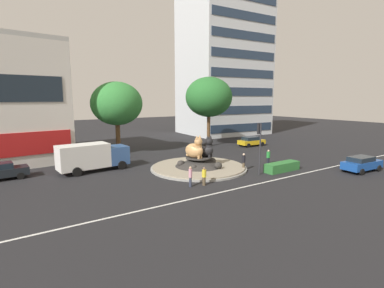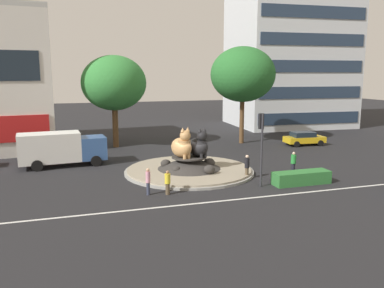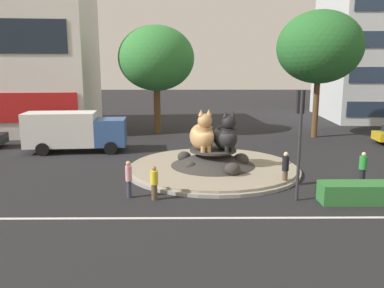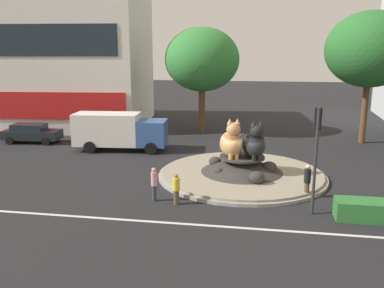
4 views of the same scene
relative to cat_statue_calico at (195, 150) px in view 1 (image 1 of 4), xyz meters
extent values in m
plane|color=black|center=(0.64, 0.24, -2.17)|extent=(160.00, 160.00, 0.00)
cube|color=silver|center=(0.64, -7.17, -2.17)|extent=(112.00, 0.20, 0.01)
cylinder|color=gray|center=(0.64, 0.24, -2.08)|extent=(10.18, 10.18, 0.18)
cylinder|color=gray|center=(0.64, 0.24, -1.93)|extent=(9.77, 9.77, 0.13)
cone|color=#33302D|center=(0.64, 0.24, -1.37)|extent=(4.98, 4.98, 0.98)
cylinder|color=#33302D|center=(0.64, 0.24, -0.94)|extent=(2.74, 2.74, 0.12)
ellipsoid|color=#33302D|center=(2.27, 0.11, -1.49)|extent=(0.92, 0.91, 0.74)
ellipsoid|color=#33302D|center=(0.78, 2.03, -1.50)|extent=(0.89, 0.94, 0.71)
ellipsoid|color=#33302D|center=(-1.07, 1.05, -1.53)|extent=(0.82, 0.69, 0.66)
ellipsoid|color=#33302D|center=(-0.68, -0.85, -1.62)|extent=(0.61, 0.45, 0.49)
ellipsoid|color=#33302D|center=(1.56, -1.91, -1.52)|extent=(0.86, 0.70, 0.69)
ellipsoid|color=tan|center=(-0.04, 0.11, -0.12)|extent=(1.87, 2.38, 1.52)
cylinder|color=tan|center=(0.08, -0.29, 0.05)|extent=(1.23, 1.23, 0.95)
sphere|color=tan|center=(0.12, -0.44, 0.87)|extent=(0.83, 0.83, 0.83)
torus|color=tan|center=(0.04, 1.02, -0.73)|extent=(1.17, 1.17, 0.19)
cone|color=tan|center=(0.34, -0.37, 1.36)|extent=(0.42, 0.42, 0.34)
cone|color=tan|center=(-0.10, -0.50, 1.36)|extent=(0.42, 0.42, 0.34)
cylinder|color=tan|center=(0.34, -0.57, -0.69)|extent=(0.27, 0.27, 0.38)
cylinder|color=tan|center=(0.01, -0.67, -0.69)|extent=(0.27, 0.27, 0.38)
ellipsoid|color=black|center=(1.32, 0.06, -0.15)|extent=(1.78, 2.27, 1.45)
cylinder|color=black|center=(1.43, -0.32, 0.01)|extent=(1.17, 1.17, 0.91)
sphere|color=black|center=(1.47, -0.46, 0.80)|extent=(0.80, 0.80, 0.80)
torus|color=black|center=(1.41, 0.94, -0.74)|extent=(1.05, 1.05, 0.18)
cone|color=black|center=(1.68, -0.40, 1.27)|extent=(0.40, 0.40, 0.33)
cone|color=black|center=(1.26, -0.52, 1.27)|extent=(0.40, 0.40, 0.33)
cylinder|color=black|center=(1.68, -0.59, -0.70)|extent=(0.25, 0.25, 0.36)
cylinder|color=black|center=(1.36, -0.68, -0.70)|extent=(0.25, 0.25, 0.36)
cylinder|color=#2D2D33|center=(4.17, -5.08, 0.35)|extent=(0.14, 0.14, 5.05)
cube|color=black|center=(4.17, -4.86, 2.35)|extent=(0.32, 0.25, 1.05)
sphere|color=#360606|center=(4.18, -4.78, 2.66)|extent=(0.18, 0.18, 0.18)
sphere|color=orange|center=(4.18, -4.78, 2.35)|extent=(0.18, 0.18, 0.18)
sphere|color=black|center=(4.18, -4.78, 2.03)|extent=(0.18, 0.18, 0.18)
cube|color=silver|center=(23.30, 23.83, 11.68)|extent=(16.79, 14.34, 27.70)
cube|color=#233347|center=(22.87, 17.12, -0.44)|extent=(14.99, 1.05, 1.57)
cube|color=#233347|center=(22.87, 17.12, 3.02)|extent=(14.99, 1.05, 1.57)
cube|color=#233347|center=(22.87, 17.12, 6.48)|extent=(14.99, 1.05, 1.57)
cube|color=#233347|center=(22.87, 17.12, 9.95)|extent=(14.99, 1.05, 1.57)
cube|color=#233347|center=(22.87, 17.12, 13.41)|extent=(14.99, 1.05, 1.57)
cube|color=#233347|center=(22.87, 17.12, 16.87)|extent=(14.99, 1.05, 1.57)
cube|color=#233347|center=(22.87, 17.12, 20.33)|extent=(14.99, 1.05, 1.57)
cube|color=#2D7033|center=(7.22, -5.32, -1.72)|extent=(4.17, 1.20, 0.90)
cylinder|color=brown|center=(10.11, 11.18, 0.22)|extent=(0.50, 0.50, 4.79)
ellipsoid|color=#286B2D|center=(10.11, 11.18, 5.44)|extent=(7.06, 7.06, 6.00)
cylinder|color=brown|center=(-3.63, 12.93, -0.14)|extent=(0.60, 0.60, 4.07)
ellipsoid|color=#337F38|center=(-3.63, 12.93, 4.57)|extent=(6.68, 6.68, 5.67)
cylinder|color=black|center=(8.30, -2.50, -1.78)|extent=(0.30, 0.30, 0.79)
cylinder|color=#288C38|center=(8.30, -2.50, -1.04)|extent=(0.40, 0.40, 0.68)
sphere|color=beige|center=(8.30, -2.50, -0.59)|extent=(0.23, 0.23, 0.23)
cylinder|color=brown|center=(-2.38, -4.91, -1.80)|extent=(0.28, 0.28, 0.74)
cylinder|color=yellow|center=(-2.38, -4.91, -1.11)|extent=(0.37, 0.37, 0.64)
sphere|color=#936B4C|center=(-2.38, -4.91, -0.69)|extent=(0.21, 0.21, 0.21)
cylinder|color=#33384C|center=(-3.59, -4.62, -1.76)|extent=(0.23, 0.23, 0.82)
cylinder|color=pink|center=(-3.59, -4.62, -1.00)|extent=(0.30, 0.30, 0.71)
sphere|color=tan|center=(-3.59, -4.62, -0.52)|extent=(0.24, 0.24, 0.24)
cylinder|color=brown|center=(4.14, -2.90, -1.75)|extent=(0.26, 0.26, 0.84)
cylinder|color=black|center=(4.14, -2.90, -0.97)|extent=(0.35, 0.35, 0.73)
sphere|color=beige|center=(4.14, -2.90, -0.49)|extent=(0.24, 0.24, 0.24)
cube|color=gold|center=(16.09, 7.88, -1.54)|extent=(4.38, 2.08, 0.63)
cube|color=#19232D|center=(15.87, 7.89, -0.96)|extent=(2.49, 1.75, 0.52)
cylinder|color=black|center=(17.55, 8.70, -1.85)|extent=(0.65, 0.26, 0.64)
cylinder|color=black|center=(17.44, 6.88, -1.85)|extent=(0.65, 0.26, 0.64)
cylinder|color=black|center=(14.73, 8.87, -1.85)|extent=(0.65, 0.26, 0.64)
cylinder|color=black|center=(14.62, 7.06, -1.85)|extent=(0.65, 0.26, 0.64)
cube|color=#19479E|center=(13.97, -9.90, -1.47)|extent=(4.66, 2.10, 0.77)
cube|color=#19232D|center=(13.74, -9.89, -0.85)|extent=(2.65, 1.75, 0.47)
cylinder|color=black|center=(15.53, -9.11, -1.85)|extent=(0.65, 0.26, 0.64)
cylinder|color=black|center=(15.41, -10.90, -1.85)|extent=(0.65, 0.26, 0.64)
cylinder|color=black|center=(12.54, -8.90, -1.85)|extent=(0.65, 0.26, 0.64)
cylinder|color=black|center=(12.41, -10.69, -1.85)|extent=(0.65, 0.26, 0.64)
cylinder|color=black|center=(-15.55, 7.73, -1.85)|extent=(0.65, 0.27, 0.64)
cylinder|color=black|center=(-15.43, 5.99, -1.85)|extent=(0.65, 0.27, 0.64)
cube|color=#335693|center=(-6.41, 5.68, -0.77)|extent=(2.29, 2.47, 1.91)
cube|color=silver|center=(-9.90, 5.38, -0.52)|extent=(5.08, 2.71, 2.41)
cylinder|color=black|center=(-6.44, 6.83, -1.72)|extent=(0.92, 0.38, 0.90)
cylinder|color=black|center=(-6.25, 4.54, -1.72)|extent=(0.92, 0.38, 0.90)
cylinder|color=black|center=(-11.04, 6.44, -1.72)|extent=(0.92, 0.38, 0.90)
cylinder|color=black|center=(-10.85, 4.15, -1.72)|extent=(0.92, 0.38, 0.90)
camera|label=1|loc=(-16.58, -24.46, 5.26)|focal=27.15mm
camera|label=2|loc=(-8.12, -28.53, 5.50)|focal=36.63mm
camera|label=3|loc=(-0.79, -22.16, 3.91)|focal=36.57mm
camera|label=4|loc=(1.50, -23.56, 5.34)|focal=37.78mm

